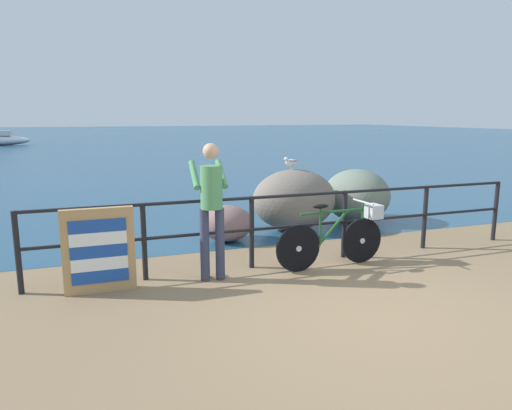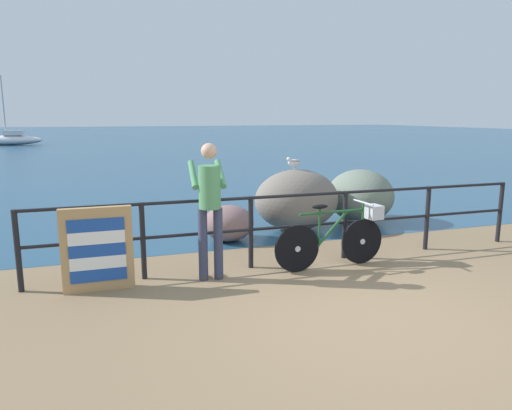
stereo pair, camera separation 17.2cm
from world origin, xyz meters
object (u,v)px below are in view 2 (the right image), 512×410
at_px(breakwater_boulder_main, 297,200).
at_px(breakwater_boulder_right, 360,196).
at_px(seagull, 294,162).
at_px(sailboat, 10,139).
at_px(folded_deckchair_stack, 97,249).
at_px(breakwater_boulder_left, 229,223).
at_px(bicycle, 340,235).
at_px(person_at_railing, 210,205).

relative_size(breakwater_boulder_main, breakwater_boulder_right, 1.12).
height_order(seagull, sailboat, sailboat).
xyz_separation_m(folded_deckchair_stack, breakwater_boulder_right, (5.02, 2.37, 0.01)).
bearing_deg(seagull, breakwater_boulder_left, 7.49).
xyz_separation_m(bicycle, seagull, (0.25, 2.29, 0.81)).
relative_size(bicycle, breakwater_boulder_main, 1.06).
bearing_deg(folded_deckchair_stack, breakwater_boulder_main, 31.12).
bearing_deg(breakwater_boulder_left, breakwater_boulder_main, 15.28).
relative_size(breakwater_boulder_left, breakwater_boulder_right, 0.61).
bearing_deg(folded_deckchair_stack, sailboat, 100.58).
bearing_deg(person_at_railing, breakwater_boulder_left, -17.75).
relative_size(bicycle, seagull, 4.96).
distance_m(person_at_railing, sailboat, 33.04).
distance_m(person_at_railing, breakwater_boulder_right, 4.37).
xyz_separation_m(folded_deckchair_stack, sailboat, (-6.01, 32.17, -0.10)).
xyz_separation_m(bicycle, breakwater_boulder_right, (1.78, 2.45, 0.06)).
relative_size(breakwater_boulder_left, sailboat, 0.18).
relative_size(breakwater_boulder_left, seagull, 2.53).
distance_m(bicycle, seagull, 2.44).
height_order(breakwater_boulder_right, sailboat, sailboat).
xyz_separation_m(bicycle, person_at_railing, (-1.85, 0.06, 0.53)).
bearing_deg(sailboat, breakwater_boulder_right, 115.36).
relative_size(folded_deckchair_stack, sailboat, 0.21).
bearing_deg(folded_deckchair_stack, breakwater_boulder_left, 39.58).
bearing_deg(breakwater_boulder_left, bicycle, -58.35).
height_order(folded_deckchair_stack, breakwater_boulder_left, folded_deckchair_stack).
bearing_deg(breakwater_boulder_right, breakwater_boulder_left, -168.00).
xyz_separation_m(person_at_railing, sailboat, (-7.40, 32.20, -0.57)).
bearing_deg(breakwater_boulder_right, person_at_railing, -146.63).
bearing_deg(folded_deckchair_stack, person_at_railing, -1.02).
relative_size(person_at_railing, breakwater_boulder_main, 1.11).
height_order(folded_deckchair_stack, sailboat, sailboat).
xyz_separation_m(bicycle, breakwater_boulder_main, (0.29, 2.22, 0.10)).
distance_m(breakwater_boulder_main, breakwater_boulder_right, 1.50).
height_order(bicycle, breakwater_boulder_left, bicycle).
height_order(breakwater_boulder_left, sailboat, sailboat).
height_order(bicycle, sailboat, sailboat).
distance_m(breakwater_boulder_left, sailboat, 31.49).
height_order(bicycle, person_at_railing, person_at_railing).
distance_m(breakwater_boulder_left, breakwater_boulder_right, 2.98).
bearing_deg(folded_deckchair_stack, breakwater_boulder_right, 25.22).
bearing_deg(bicycle, seagull, 80.64).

